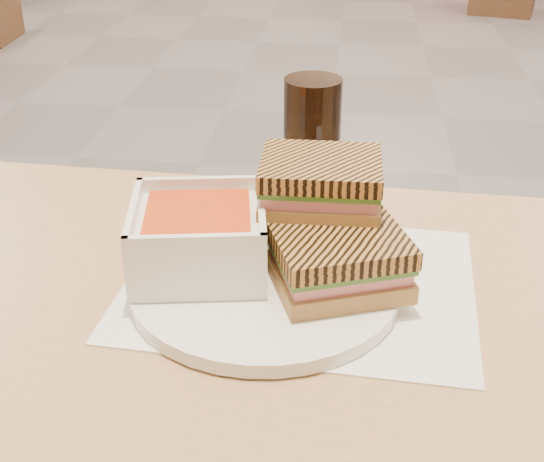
# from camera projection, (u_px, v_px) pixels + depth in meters

# --- Properties ---
(main_table) EXTENTS (1.23, 0.76, 0.75)m
(main_table) POSITION_uv_depth(u_px,v_px,m) (180.00, 421.00, 0.76)
(main_table) COLOR tan
(main_table) RESTS_ON ground
(tray_liner) EXTENTS (0.38, 0.30, 0.00)m
(tray_liner) POSITION_uv_depth(u_px,v_px,m) (299.00, 283.00, 0.77)
(tray_liner) COLOR white
(tray_liner) RESTS_ON main_table
(plate) EXTENTS (0.27, 0.27, 0.01)m
(plate) POSITION_uv_depth(u_px,v_px,m) (265.00, 285.00, 0.75)
(plate) COLOR white
(plate) RESTS_ON tray_liner
(soup_bowl) EXTENTS (0.15, 0.15, 0.07)m
(soup_bowl) POSITION_uv_depth(u_px,v_px,m) (199.00, 239.00, 0.76)
(soup_bowl) COLOR white
(soup_bowl) RESTS_ON plate
(panini_lower) EXTENTS (0.15, 0.14, 0.06)m
(panini_lower) POSITION_uv_depth(u_px,v_px,m) (339.00, 260.00, 0.73)
(panini_lower) COLOR #A57D41
(panini_lower) RESTS_ON plate
(panini_upper) EXTENTS (0.12, 0.10, 0.06)m
(panini_upper) POSITION_uv_depth(u_px,v_px,m) (320.00, 184.00, 0.76)
(panini_upper) COLOR #A57D41
(panini_upper) RESTS_ON panini_lower
(cola_glass) EXTENTS (0.07, 0.07, 0.15)m
(cola_glass) POSITION_uv_depth(u_px,v_px,m) (312.00, 138.00, 0.93)
(cola_glass) COLOR black
(cola_glass) RESTS_ON main_table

